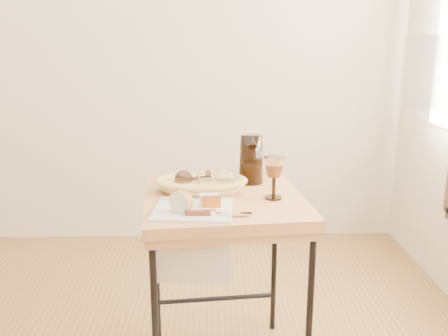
{
  "coord_description": "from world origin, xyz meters",
  "views": [
    {
      "loc": [
        0.5,
        -1.47,
        1.35
      ],
      "look_at": [
        0.55,
        0.29,
        0.9
      ],
      "focal_mm": 38.71,
      "sensor_mm": 36.0,
      "label": 1
    }
  ],
  "objects_px": {
    "side_table": "(224,287)",
    "bread_basket": "(201,185)",
    "goblet_lying_a": "(194,178)",
    "apple_half": "(182,201)",
    "goblet_lying_b": "(213,179)",
    "pitcher": "(251,159)",
    "wine_goblet": "(274,178)",
    "table_knife": "(216,213)",
    "tea_towel": "(194,209)"
  },
  "relations": [
    {
      "from": "goblet_lying_b",
      "to": "table_knife",
      "type": "bearing_deg",
      "value": -95.93
    },
    {
      "from": "table_knife",
      "to": "bread_basket",
      "type": "bearing_deg",
      "value": 102.08
    },
    {
      "from": "tea_towel",
      "to": "table_knife",
      "type": "xyz_separation_m",
      "value": [
        0.08,
        -0.07,
        0.01
      ]
    },
    {
      "from": "tea_towel",
      "to": "goblet_lying_b",
      "type": "xyz_separation_m",
      "value": [
        0.07,
        0.2,
        0.05
      ]
    },
    {
      "from": "goblet_lying_a",
      "to": "pitcher",
      "type": "xyz_separation_m",
      "value": [
        0.24,
        0.1,
        0.05
      ]
    },
    {
      "from": "goblet_lying_b",
      "to": "wine_goblet",
      "type": "relative_size",
      "value": 0.84
    },
    {
      "from": "tea_towel",
      "to": "pitcher",
      "type": "relative_size",
      "value": 1.14
    },
    {
      "from": "side_table",
      "to": "bread_basket",
      "type": "xyz_separation_m",
      "value": [
        -0.09,
        0.08,
        0.41
      ]
    },
    {
      "from": "side_table",
      "to": "apple_half",
      "type": "xyz_separation_m",
      "value": [
        -0.15,
        -0.18,
        0.43
      ]
    },
    {
      "from": "tea_towel",
      "to": "side_table",
      "type": "bearing_deg",
      "value": 57.02
    },
    {
      "from": "goblet_lying_b",
      "to": "apple_half",
      "type": "xyz_separation_m",
      "value": [
        -0.11,
        -0.24,
        -0.01
      ]
    },
    {
      "from": "wine_goblet",
      "to": "apple_half",
      "type": "bearing_deg",
      "value": -156.19
    },
    {
      "from": "tea_towel",
      "to": "pitcher",
      "type": "height_order",
      "value": "pitcher"
    },
    {
      "from": "goblet_lying_b",
      "to": "wine_goblet",
      "type": "distance_m",
      "value": 0.25
    },
    {
      "from": "side_table",
      "to": "pitcher",
      "type": "xyz_separation_m",
      "value": [
        0.12,
        0.19,
        0.49
      ]
    },
    {
      "from": "tea_towel",
      "to": "apple_half",
      "type": "distance_m",
      "value": 0.07
    },
    {
      "from": "side_table",
      "to": "goblet_lying_b",
      "type": "xyz_separation_m",
      "value": [
        -0.04,
        0.06,
        0.44
      ]
    },
    {
      "from": "bread_basket",
      "to": "goblet_lying_a",
      "type": "bearing_deg",
      "value": 154.32
    },
    {
      "from": "wine_goblet",
      "to": "apple_half",
      "type": "height_order",
      "value": "wine_goblet"
    },
    {
      "from": "goblet_lying_a",
      "to": "goblet_lying_b",
      "type": "xyz_separation_m",
      "value": [
        0.08,
        -0.03,
        0.01
      ]
    },
    {
      "from": "bread_basket",
      "to": "wine_goblet",
      "type": "relative_size",
      "value": 1.96
    },
    {
      "from": "bread_basket",
      "to": "table_knife",
      "type": "bearing_deg",
      "value": -78.91
    },
    {
      "from": "goblet_lying_b",
      "to": "apple_half",
      "type": "bearing_deg",
      "value": -122.2
    },
    {
      "from": "pitcher",
      "to": "wine_goblet",
      "type": "xyz_separation_m",
      "value": [
        0.07,
        -0.22,
        -0.02
      ]
    },
    {
      "from": "side_table",
      "to": "table_knife",
      "type": "distance_m",
      "value": 0.46
    },
    {
      "from": "apple_half",
      "to": "wine_goblet",
      "type": "bearing_deg",
      "value": 44.34
    },
    {
      "from": "tea_towel",
      "to": "table_knife",
      "type": "bearing_deg",
      "value": -39.47
    },
    {
      "from": "goblet_lying_a",
      "to": "goblet_lying_b",
      "type": "bearing_deg",
      "value": 136.31
    },
    {
      "from": "goblet_lying_a",
      "to": "apple_half",
      "type": "height_order",
      "value": "goblet_lying_a"
    },
    {
      "from": "goblet_lying_b",
      "to": "side_table",
      "type": "bearing_deg",
      "value": -62.55
    },
    {
      "from": "goblet_lying_a",
      "to": "wine_goblet",
      "type": "height_order",
      "value": "wine_goblet"
    },
    {
      "from": "bread_basket",
      "to": "apple_half",
      "type": "distance_m",
      "value": 0.26
    },
    {
      "from": "pitcher",
      "to": "wine_goblet",
      "type": "distance_m",
      "value": 0.23
    },
    {
      "from": "goblet_lying_a",
      "to": "apple_half",
      "type": "xyz_separation_m",
      "value": [
        -0.03,
        -0.27,
        -0.0
      ]
    },
    {
      "from": "goblet_lying_b",
      "to": "tea_towel",
      "type": "bearing_deg",
      "value": -116.52
    },
    {
      "from": "goblet_lying_a",
      "to": "apple_half",
      "type": "distance_m",
      "value": 0.27
    },
    {
      "from": "tea_towel",
      "to": "apple_half",
      "type": "xyz_separation_m",
      "value": [
        -0.04,
        -0.03,
        0.04
      ]
    },
    {
      "from": "goblet_lying_a",
      "to": "bread_basket",
      "type": "bearing_deg",
      "value": 133.37
    },
    {
      "from": "goblet_lying_b",
      "to": "table_knife",
      "type": "relative_size",
      "value": 0.62
    },
    {
      "from": "tea_towel",
      "to": "goblet_lying_a",
      "type": "xyz_separation_m",
      "value": [
        -0.01,
        0.24,
        0.05
      ]
    },
    {
      "from": "pitcher",
      "to": "bread_basket",
      "type": "bearing_deg",
      "value": -151.42
    },
    {
      "from": "apple_half",
      "to": "bread_basket",
      "type": "bearing_deg",
      "value": 96.64
    },
    {
      "from": "side_table",
      "to": "pitcher",
      "type": "relative_size",
      "value": 3.17
    },
    {
      "from": "pitcher",
      "to": "tea_towel",
      "type": "bearing_deg",
      "value": -124.98
    },
    {
      "from": "goblet_lying_b",
      "to": "pitcher",
      "type": "xyz_separation_m",
      "value": [
        0.16,
        0.14,
        0.05
      ]
    },
    {
      "from": "side_table",
      "to": "bread_basket",
      "type": "bearing_deg",
      "value": 138.72
    },
    {
      "from": "pitcher",
      "to": "apple_half",
      "type": "xyz_separation_m",
      "value": [
        -0.27,
        -0.37,
        -0.06
      ]
    },
    {
      "from": "tea_towel",
      "to": "apple_half",
      "type": "height_order",
      "value": "apple_half"
    },
    {
      "from": "apple_half",
      "to": "tea_towel",
      "type": "bearing_deg",
      "value": 61.51
    },
    {
      "from": "goblet_lying_a",
      "to": "side_table",
      "type": "bearing_deg",
      "value": 121.83
    }
  ]
}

